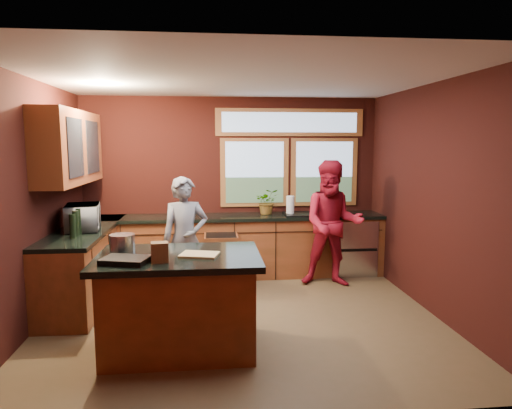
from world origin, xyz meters
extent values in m
plane|color=brown|center=(0.00, 0.00, 0.00)|extent=(4.50, 4.50, 0.00)
cube|color=black|center=(0.00, 2.00, 1.35)|extent=(4.50, 0.02, 2.70)
cube|color=black|center=(0.00, -2.00, 1.35)|extent=(4.50, 0.02, 2.70)
cube|color=black|center=(-2.25, 0.00, 1.35)|extent=(0.02, 4.00, 2.70)
cube|color=black|center=(2.25, 0.00, 1.35)|extent=(0.02, 4.00, 2.70)
cube|color=silver|center=(0.00, 0.00, 2.70)|extent=(4.50, 4.00, 0.02)
cube|color=#8197B3|center=(0.35, 1.99, 1.55)|extent=(1.06, 0.02, 1.06)
cube|color=#8197B3|center=(1.45, 1.99, 1.55)|extent=(1.06, 0.02, 1.06)
cube|color=brown|center=(0.90, 1.99, 2.32)|extent=(2.30, 0.02, 0.42)
cube|color=#562E14|center=(-2.07, 0.85, 1.95)|extent=(0.36, 1.80, 0.90)
cube|color=#562E14|center=(0.00, 1.70, 0.44)|extent=(4.50, 0.60, 0.88)
cube|color=black|center=(0.00, 1.69, 0.91)|extent=(4.50, 0.64, 0.05)
cube|color=#B7B7BC|center=(1.85, 1.68, 0.42)|extent=(0.60, 0.58, 0.85)
cube|color=black|center=(1.10, 1.66, 0.91)|extent=(0.66, 0.46, 0.05)
cube|color=#562E14|center=(-1.95, 0.85, 0.44)|extent=(0.60, 2.30, 0.88)
cube|color=black|center=(-1.94, 0.85, 0.91)|extent=(0.64, 2.30, 0.05)
cube|color=#562E14|center=(-0.66, -0.74, 0.44)|extent=(1.40, 0.90, 0.88)
cube|color=black|center=(-0.66, -0.74, 0.92)|extent=(1.55, 1.05, 0.06)
imported|color=slate|center=(-0.67, 0.67, 0.79)|extent=(0.64, 0.48, 1.59)
imported|color=maroon|center=(1.36, 1.10, 0.88)|extent=(0.98, 0.83, 1.77)
imported|color=#999999|center=(-1.92, 0.74, 1.09)|extent=(0.50, 0.64, 0.32)
imported|color=#999999|center=(0.52, 1.75, 1.12)|extent=(0.35, 0.30, 0.39)
cylinder|color=white|center=(0.86, 1.70, 1.07)|extent=(0.12, 0.12, 0.28)
cube|color=tan|center=(-0.46, -0.79, 0.95)|extent=(0.40, 0.33, 0.02)
cylinder|color=silver|center=(-1.21, -0.59, 1.03)|extent=(0.24, 0.24, 0.18)
cube|color=brown|center=(-0.81, -0.99, 1.03)|extent=(0.16, 0.14, 0.18)
cube|color=black|center=(-1.11, -0.99, 0.97)|extent=(0.46, 0.37, 0.05)
camera|label=1|loc=(-0.36, -5.04, 2.00)|focal=32.00mm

